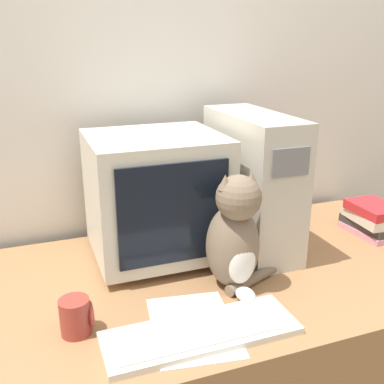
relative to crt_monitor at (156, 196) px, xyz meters
The scene contains 10 objects.
wall_back 0.42m from the crt_monitor, 69.51° to the left, with size 7.00×0.05×2.50m.
desk 0.64m from the crt_monitor, 58.25° to the right, with size 1.67×0.84×0.77m.
crt_monitor is the anchor object (origin of this frame).
computer_tower 0.34m from the crt_monitor, ahead, with size 0.18×0.47×0.47m.
keyboard 0.51m from the crt_monitor, 92.76° to the right, with size 0.49×0.17×0.02m.
cat 0.32m from the crt_monitor, 60.46° to the right, with size 0.26×0.22×0.36m.
book_stack 0.83m from the crt_monitor, ahead, with size 0.15×0.22×0.12m.
pen 0.47m from the crt_monitor, 115.34° to the right, with size 0.15×0.03×0.01m.
paper_sheet 0.48m from the crt_monitor, 93.86° to the right, with size 0.25×0.32×0.00m.
mug 0.49m from the crt_monitor, 132.08° to the right, with size 0.08×0.08×0.10m.
Camera 1 is at (-0.49, -0.74, 1.48)m, focal length 42.00 mm.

